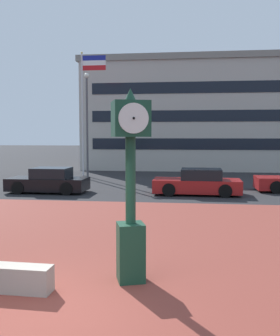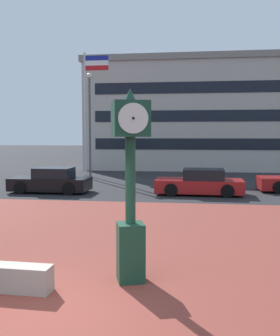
{
  "view_description": "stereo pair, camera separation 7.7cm",
  "coord_description": "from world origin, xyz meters",
  "px_view_note": "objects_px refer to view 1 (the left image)",
  "views": [
    {
      "loc": [
        2.48,
        -5.98,
        2.95
      ],
      "look_at": [
        1.5,
        1.93,
        2.27
      ],
      "focal_mm": 41.49,
      "sensor_mm": 36.0,
      "label": 1
    },
    {
      "loc": [
        2.55,
        -5.97,
        2.95
      ],
      "look_at": [
        1.5,
        1.93,
        2.27
      ],
      "focal_mm": 41.49,
      "sensor_mm": 36.0,
      "label": 2
    }
  ],
  "objects_px": {
    "flagpole_primary": "(85,102)",
    "civic_building": "(211,117)",
    "street_clock": "(131,182)",
    "street_lamp_post": "(87,115)",
    "car_street_distant": "(49,181)",
    "car_street_far": "(198,183)"
  },
  "relations": [
    {
      "from": "flagpole_primary",
      "to": "street_lamp_post",
      "type": "height_order",
      "value": "flagpole_primary"
    },
    {
      "from": "street_clock",
      "to": "civic_building",
      "type": "distance_m",
      "value": 31.26
    },
    {
      "from": "street_clock",
      "to": "car_street_far",
      "type": "height_order",
      "value": "street_clock"
    },
    {
      "from": "street_clock",
      "to": "car_street_far",
      "type": "bearing_deg",
      "value": 64.09
    },
    {
      "from": "flagpole_primary",
      "to": "street_lamp_post",
      "type": "xyz_separation_m",
      "value": [
        0.7,
        -2.23,
        -1.07
      ]
    },
    {
      "from": "flagpole_primary",
      "to": "civic_building",
      "type": "height_order",
      "value": "civic_building"
    },
    {
      "from": "street_clock",
      "to": "street_lamp_post",
      "type": "relative_size",
      "value": 0.55
    },
    {
      "from": "car_street_far",
      "to": "car_street_distant",
      "type": "distance_m",
      "value": 7.6
    },
    {
      "from": "street_lamp_post",
      "to": "street_clock",
      "type": "bearing_deg",
      "value": -72.59
    },
    {
      "from": "car_street_distant",
      "to": "civic_building",
      "type": "xyz_separation_m",
      "value": [
        9.25,
        19.49,
        4.15
      ]
    },
    {
      "from": "street_clock",
      "to": "street_lamp_post",
      "type": "distance_m",
      "value": 18.55
    },
    {
      "from": "car_street_far",
      "to": "civic_building",
      "type": "distance_m",
      "value": 19.76
    },
    {
      "from": "car_street_distant",
      "to": "flagpole_primary",
      "type": "bearing_deg",
      "value": 2.2
    },
    {
      "from": "car_street_distant",
      "to": "civic_building",
      "type": "height_order",
      "value": "civic_building"
    },
    {
      "from": "street_clock",
      "to": "flagpole_primary",
      "type": "bearing_deg",
      "value": 89.45
    },
    {
      "from": "street_clock",
      "to": "street_lamp_post",
      "type": "xyz_separation_m",
      "value": [
        -5.51,
        17.57,
        2.23
      ]
    },
    {
      "from": "car_street_far",
      "to": "flagpole_primary",
      "type": "height_order",
      "value": "flagpole_primary"
    },
    {
      "from": "car_street_distant",
      "to": "street_lamp_post",
      "type": "bearing_deg",
      "value": -3.75
    },
    {
      "from": "street_clock",
      "to": "car_street_distant",
      "type": "xyz_separation_m",
      "value": [
        -5.95,
        11.48,
        -1.46
      ]
    },
    {
      "from": "street_clock",
      "to": "car_street_far",
      "type": "xyz_separation_m",
      "value": [
        1.64,
        11.73,
        -1.45
      ]
    },
    {
      "from": "car_street_distant",
      "to": "civic_building",
      "type": "relative_size",
      "value": 0.18
    },
    {
      "from": "street_clock",
      "to": "civic_building",
      "type": "relative_size",
      "value": 0.17
    }
  ]
}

